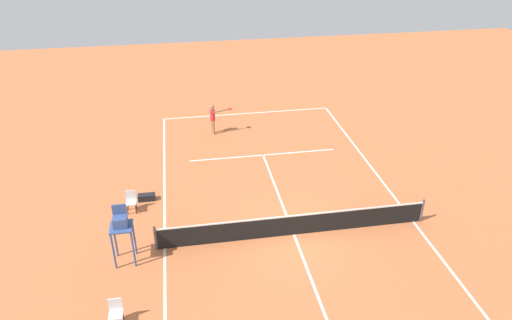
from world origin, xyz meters
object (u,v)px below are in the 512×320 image
umpire_chair (121,226)px  courtside_chair_mid (131,200)px  player_serving (214,116)px  courtside_chair_near (116,312)px  equipment_bag (147,197)px  tennis_ball (211,155)px

umpire_chair → courtside_chair_mid: 3.44m
player_serving → courtside_chair_mid: (4.23, 7.13, -0.53)m
courtside_chair_near → equipment_bag: bearing=-95.7°
courtside_chair_near → tennis_ball: bearing=-109.8°
tennis_ball → courtside_chair_near: 11.52m
equipment_bag → courtside_chair_mid: bearing=51.6°
courtside_chair_near → player_serving: bearing=-107.9°
umpire_chair → equipment_bag: size_ratio=3.17×
courtside_chair_near → courtside_chair_mid: bearing=-91.0°
tennis_ball → umpire_chair: umpire_chair is taller
courtside_chair_mid → player_serving: bearing=-120.7°
player_serving → tennis_ball: size_ratio=26.12×
umpire_chair → equipment_bag: umpire_chair is taller
umpire_chair → courtside_chair_near: bearing=88.5°
player_serving → umpire_chair: bearing=-38.5°
umpire_chair → courtside_chair_mid: (-0.03, -3.27, -1.07)m
tennis_ball → equipment_bag: (3.20, 3.74, 0.12)m
tennis_ball → umpire_chair: (3.82, 7.76, 1.57)m
tennis_ball → player_serving: bearing=-99.4°
tennis_ball → equipment_bag: 4.93m
player_serving → courtside_chair_near: size_ratio=1.87×
courtside_chair_near → equipment_bag: (-0.70, -7.08, -0.38)m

